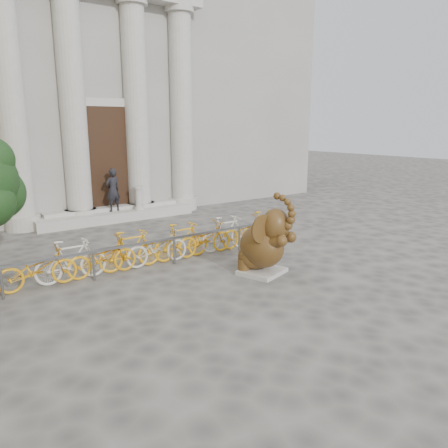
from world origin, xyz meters
TOP-DOWN VIEW (x-y plane):
  - ground at (0.00, 0.00)m, footprint 80.00×80.00m
  - classical_building at (0.00, 14.93)m, footprint 22.00×10.70m
  - entrance_steps at (0.00, 9.40)m, footprint 6.00×1.20m
  - elephant_statue at (0.49, 1.46)m, footprint 1.33×1.59m
  - bike_rack at (-0.89, 3.65)m, footprint 8.53×0.53m
  - pedestrian at (-0.09, 9.34)m, footprint 0.66×0.51m
  - balustrade_post at (0.83, 9.10)m, footprint 0.37×0.37m

SIDE VIEW (x-z plane):
  - ground at x=0.00m, z-range 0.00..0.00m
  - entrance_steps at x=0.00m, z-range 0.00..0.36m
  - bike_rack at x=-0.89m, z-range 0.00..1.00m
  - elephant_statue at x=0.49m, z-range -0.27..1.74m
  - balustrade_post at x=0.83m, z-range 0.32..1.23m
  - pedestrian at x=-0.09m, z-range 0.36..1.97m
  - classical_building at x=0.00m, z-range -0.02..11.98m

